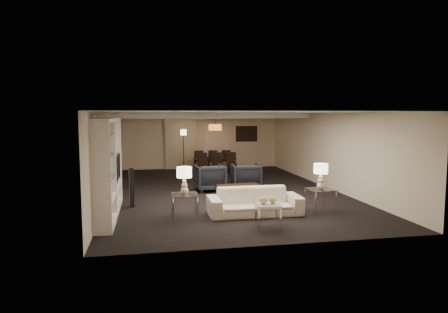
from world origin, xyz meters
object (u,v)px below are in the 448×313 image
object	(u,v)px
vase_amber	(105,150)
chair_fl	(199,160)
marble_table	(268,216)
floor_lamp	(184,151)
table_lamp_right	(321,176)
table_lamp_left	(184,181)
television	(113,168)
vase_blue	(104,175)
side_table_left	(185,206)
chair_nr	(232,163)
floor_speaker	(132,188)
chair_fm	(212,160)
sofa	(255,202)
armchair_left	(210,178)
side_table_right	(320,200)
armchair_right	(246,177)
chair_nl	(203,164)
dining_table	(215,165)
chair_nm	(217,164)
pendant_light	(215,127)
chair_fr	(226,160)
coffee_table	(240,193)

from	to	relation	value
vase_amber	chair_fl	bearing A→B (deg)	68.92
marble_table	floor_lamp	distance (m)	9.01
table_lamp_right	table_lamp_left	bearing A→B (deg)	180.00
television	vase_blue	bearing A→B (deg)	179.00
marble_table	table_lamp_right	bearing A→B (deg)	32.91
side_table_left	chair_nr	world-z (taller)	chair_nr
floor_speaker	chair_fm	xyz separation A→B (m)	(3.20, 6.59, -0.07)
sofa	marble_table	distance (m)	1.10
marble_table	chair_nr	bearing A→B (deg)	83.83
armchair_left	vase_amber	distance (m)	4.56
side_table_right	vase_amber	xyz separation A→B (m)	(-5.15, -0.04, 1.36)
side_table_right	floor_lamp	world-z (taller)	floor_lamp
armchair_right	chair_fm	xyz separation A→B (m)	(-0.36, 4.68, 0.02)
chair_nl	floor_lamp	world-z (taller)	floor_lamp
table_lamp_left	marble_table	size ratio (longest dim) A/B	1.24
dining_table	chair_nm	xyz separation A→B (m)	(-0.00, -0.65, 0.15)
armchair_right	side_table_left	bearing A→B (deg)	59.02
armchair_left	floor_speaker	distance (m)	3.04
vase_blue	floor_speaker	xyz separation A→B (m)	(0.48, 1.83, -0.62)
pendant_light	television	distance (m)	6.58
sofa	side_table_right	bearing A→B (deg)	0.29
side_table_left	chair_fl	bearing A→B (deg)	80.46
chair_fr	floor_lamp	distance (m)	1.92
dining_table	chair_nl	world-z (taller)	chair_nl
table_lamp_left	vase_amber	size ratio (longest dim) A/B	3.79
television	vase_amber	distance (m)	1.43
marble_table	chair_fr	size ratio (longest dim) A/B	0.58
chair_nr	side_table_right	bearing A→B (deg)	-78.89
coffee_table	dining_table	distance (m)	5.73
television	dining_table	size ratio (longest dim) A/B	0.67
chair_nr	marble_table	bearing A→B (deg)	-92.39
coffee_table	sofa	bearing A→B (deg)	-90.00
floor_lamp	vase_amber	bearing A→B (deg)	-107.14
armchair_left	vase_blue	world-z (taller)	vase_blue
chair_fl	floor_speaker	bearing A→B (deg)	75.02
table_lamp_left	television	xyz separation A→B (m)	(-1.72, 1.27, 0.18)
marble_table	chair_fm	distance (m)	9.08
chair_nm	armchair_left	bearing A→B (deg)	-101.60
table_lamp_right	chair_nl	bearing A→B (deg)	107.15
armchair_left	marble_table	bearing A→B (deg)	92.06
armchair_right	chair_nr	xyz separation A→B (m)	(0.24, 3.38, 0.02)
vase_amber	chair_nm	world-z (taller)	vase_amber
sofa	floor_lamp	xyz separation A→B (m)	(-1.02, 7.83, 0.57)
armchair_right	armchair_left	bearing A→B (deg)	3.89
dining_table	vase_amber	bearing A→B (deg)	-123.05
vase_amber	chair_fr	size ratio (longest dim) A/B	0.19
side_table_left	side_table_right	size ratio (longest dim) A/B	1.00
marble_table	chair_fl	world-z (taller)	chair_fl
chair_nm	chair_fm	world-z (taller)	same
vase_amber	chair_nl	xyz separation A→B (m)	(3.09, 6.71, -1.20)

